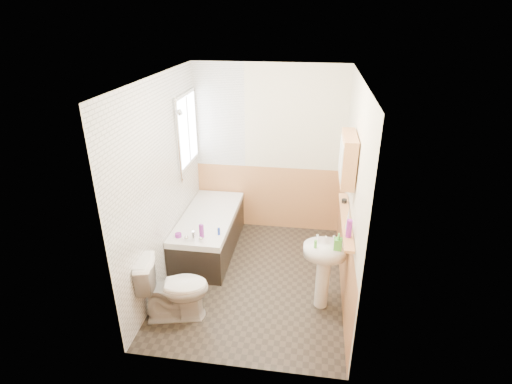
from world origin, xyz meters
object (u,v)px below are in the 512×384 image
bathtub (209,232)px  sink (324,263)px  pine_shelf (346,219)px  medicine_cabinet (348,159)px  toilet (174,288)px

bathtub → sink: 1.86m
sink → pine_shelf: pine_shelf is taller
sink → pine_shelf: size_ratio=0.70×
bathtub → medicine_cabinet: size_ratio=2.75×
bathtub → toilet: size_ratio=2.09×
bathtub → pine_shelf: size_ratio=1.22×
toilet → medicine_cabinet: 2.33m
pine_shelf → sink: bearing=-148.6°
bathtub → medicine_cabinet: 2.33m
toilet → bathtub: bearing=-14.3°
pine_shelf → bathtub: bearing=154.9°
bathtub → pine_shelf: bearing=-25.1°
bathtub → sink: bearing=-31.2°
bathtub → medicine_cabinet: (1.74, -0.64, 1.41)m
bathtub → toilet: toilet is taller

